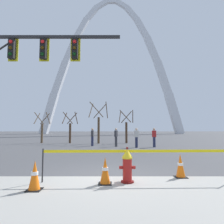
{
  "coord_description": "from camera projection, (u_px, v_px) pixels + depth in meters",
  "views": [
    {
      "loc": [
        0.12,
        -6.67,
        1.51
      ],
      "look_at": [
        0.16,
        5.0,
        2.5
      ],
      "focal_mm": 32.1,
      "sensor_mm": 36.0,
      "label": 1
    }
  ],
  "objects": [
    {
      "name": "ground_plane",
      "position": [
        108.0,
        175.0,
        6.52
      ],
      "size": [
        240.0,
        240.0,
        0.0
      ],
      "primitive_type": "plane",
      "color": "#474749"
    },
    {
      "name": "fire_hydrant",
      "position": [
        126.0,
        166.0,
        5.67
      ],
      "size": [
        0.46,
        0.48,
        0.99
      ],
      "color": "#5E0F0D",
      "rests_on": "ground"
    },
    {
      "name": "caution_tape_barrier",
      "position": [
        138.0,
        159.0,
        5.76
      ],
      "size": [
        5.5,
        0.18,
        0.95
      ],
      "color": "#232326",
      "rests_on": "ground"
    },
    {
      "name": "traffic_cone_by_hydrant",
      "position": [
        34.0,
        176.0,
        4.93
      ],
      "size": [
        0.36,
        0.36,
        0.73
      ],
      "color": "black",
      "rests_on": "ground"
    },
    {
      "name": "traffic_cone_mid_sidewalk",
      "position": [
        104.0,
        171.0,
        5.49
      ],
      "size": [
        0.36,
        0.36,
        0.73
      ],
      "color": "black",
      "rests_on": "ground"
    },
    {
      "name": "traffic_cone_curb_edge",
      "position": [
        179.0,
        166.0,
        6.25
      ],
      "size": [
        0.36,
        0.36,
        0.73
      ],
      "color": "black",
      "rests_on": "ground"
    },
    {
      "name": "traffic_signal_gantry",
      "position": [
        1.0,
        63.0,
        8.79
      ],
      "size": [
        7.82,
        0.44,
        6.0
      ],
      "color": "#232326",
      "rests_on": "ground"
    },
    {
      "name": "monument_arch",
      "position": [
        111.0,
        73.0,
        63.84
      ],
      "size": [
        44.82,
        2.34,
        44.32
      ],
      "color": "silver",
      "rests_on": "ground"
    },
    {
      "name": "tree_far_left",
      "position": [
        41.0,
        129.0,
        21.63
      ],
      "size": [
        1.54,
        1.54,
        3.3
      ],
      "color": "brown",
      "rests_on": "ground"
    },
    {
      "name": "tree_left_mid",
      "position": [
        69.0,
        129.0,
        21.49
      ],
      "size": [
        1.55,
        1.56,
        3.34
      ],
      "color": "#473323",
      "rests_on": "ground"
    },
    {
      "name": "tree_center_left",
      "position": [
        98.0,
        125.0,
        21.09
      ],
      "size": [
        1.99,
        2.0,
        4.32
      ],
      "color": "brown",
      "rests_on": "ground"
    },
    {
      "name": "tree_center_right",
      "position": [
        125.0,
        128.0,
        21.53
      ],
      "size": [
        1.64,
        1.65,
        3.52
      ],
      "color": "#473323",
      "rests_on": "ground"
    },
    {
      "name": "pedestrian_walking_left",
      "position": [
        136.0,
        137.0,
        16.31
      ],
      "size": [
        0.38,
        0.27,
        1.59
      ],
      "color": "#232847",
      "rests_on": "ground"
    },
    {
      "name": "pedestrian_standing_center",
      "position": [
        115.0,
        137.0,
        17.25
      ],
      "size": [
        0.31,
        0.39,
        1.59
      ],
      "color": "#38383D",
      "rests_on": "ground"
    },
    {
      "name": "pedestrian_walking_right",
      "position": [
        153.0,
        137.0,
        16.67
      ],
      "size": [
        0.36,
        0.24,
        1.59
      ],
      "color": "#232847",
      "rests_on": "ground"
    },
    {
      "name": "pedestrian_near_trees",
      "position": [
        92.0,
        137.0,
        17.84
      ],
      "size": [
        0.23,
        0.35,
        1.59
      ],
      "color": "#232847",
      "rests_on": "ground"
    }
  ]
}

